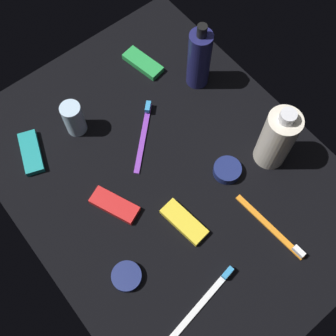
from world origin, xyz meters
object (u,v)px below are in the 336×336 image
at_px(bodywash_bottle, 277,139).
at_px(toothbrush_orange, 274,230).
at_px(toothbrush_white, 206,298).
at_px(toothbrush_purple, 144,132).
at_px(snack_bar_red, 115,205).
at_px(lotion_bottle, 199,59).
at_px(snack_bar_green, 143,63).
at_px(snack_bar_teal, 31,153).
at_px(cream_tin_right, 227,170).
at_px(deodorant_stick, 74,118).
at_px(cream_tin_left, 127,276).
at_px(snack_bar_yellow, 184,222).

height_order(bodywash_bottle, toothbrush_orange, bodywash_bottle).
relative_size(bodywash_bottle, toothbrush_white, 0.98).
relative_size(toothbrush_purple, snack_bar_red, 1.34).
distance_m(lotion_bottle, snack_bar_green, 0.16).
bearing_deg(bodywash_bottle, snack_bar_teal, -129.22).
height_order(toothbrush_purple, snack_bar_teal, toothbrush_purple).
xyz_separation_m(toothbrush_white, toothbrush_purple, (-0.36, 0.13, 0.00)).
distance_m(bodywash_bottle, cream_tin_right, 0.13).
xyz_separation_m(bodywash_bottle, toothbrush_orange, (0.13, -0.11, -0.07)).
height_order(toothbrush_white, toothbrush_purple, same).
relative_size(bodywash_bottle, deodorant_stick, 2.03).
height_order(lotion_bottle, snack_bar_teal, lotion_bottle).
xyz_separation_m(lotion_bottle, snack_bar_green, (-0.12, -0.07, -0.07)).
height_order(bodywash_bottle, cream_tin_left, bodywash_bottle).
bearing_deg(toothbrush_white, deodorant_stick, 177.81).
bearing_deg(cream_tin_right, snack_bar_red, -110.71).
distance_m(deodorant_stick, snack_bar_teal, 0.12).
bearing_deg(bodywash_bottle, snack_bar_green, -169.80).
bearing_deg(snack_bar_yellow, toothbrush_purple, 157.08).
bearing_deg(toothbrush_orange, deodorant_stick, -158.50).
xyz_separation_m(toothbrush_purple, toothbrush_orange, (0.35, 0.07, 0.00)).
height_order(toothbrush_white, cream_tin_left, toothbrush_white).
distance_m(bodywash_bottle, snack_bar_teal, 0.53).
distance_m(cream_tin_left, cream_tin_right, 0.31).
distance_m(deodorant_stick, cream_tin_left, 0.36).
height_order(toothbrush_purple, toothbrush_orange, same).
bearing_deg(snack_bar_red, toothbrush_orange, 19.38).
bearing_deg(toothbrush_orange, bodywash_bottle, 138.56).
distance_m(lotion_bottle, cream_tin_right, 0.26).
bearing_deg(bodywash_bottle, deodorant_stick, -137.97).
relative_size(toothbrush_white, toothbrush_purple, 1.29).
height_order(snack_bar_red, cream_tin_right, cream_tin_right).
bearing_deg(snack_bar_green, cream_tin_right, -15.79).
height_order(bodywash_bottle, cream_tin_right, bodywash_bottle).
bearing_deg(toothbrush_purple, toothbrush_white, -19.42).
distance_m(toothbrush_orange, cream_tin_left, 0.31).
bearing_deg(bodywash_bottle, toothbrush_purple, -139.96).
relative_size(snack_bar_red, snack_bar_yellow, 1.00).
distance_m(toothbrush_orange, cream_tin_right, 0.16).
height_order(bodywash_bottle, snack_bar_red, bodywash_bottle).
bearing_deg(snack_bar_red, toothbrush_white, -16.99).
distance_m(toothbrush_purple, cream_tin_left, 0.32).
bearing_deg(cream_tin_left, snack_bar_green, 139.00).
xyz_separation_m(toothbrush_purple, cream_tin_right, (0.19, 0.08, 0.00)).
xyz_separation_m(snack_bar_green, cream_tin_left, (0.39, -0.34, 0.00)).
bearing_deg(toothbrush_orange, snack_bar_red, -137.97).
height_order(snack_bar_teal, cream_tin_right, cream_tin_right).
xyz_separation_m(snack_bar_teal, snack_bar_yellow, (0.34, 0.16, 0.00)).
bearing_deg(toothbrush_orange, snack_bar_green, 174.65).
bearing_deg(cream_tin_right, cream_tin_left, -81.65).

